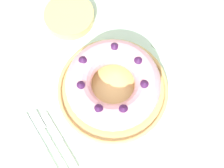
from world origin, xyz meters
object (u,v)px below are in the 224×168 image
(serving_dish, at_px, (112,89))
(fork, at_px, (48,138))
(bundt_cake, at_px, (112,84))
(cake_knife, at_px, (61,144))
(side_bowl, at_px, (69,16))
(serving_knife, at_px, (46,153))
(napkin, at_px, (173,42))

(serving_dish, distance_m, fork, 0.24)
(bundt_cake, distance_m, cake_knife, 0.22)
(bundt_cake, height_order, side_bowl, bundt_cake)
(serving_dish, bearing_deg, serving_knife, -168.78)
(side_bowl, bearing_deg, fork, -129.80)
(bundt_cake, height_order, cake_knife, bundt_cake)
(fork, bearing_deg, cake_knife, -51.37)
(serving_knife, bearing_deg, fork, 49.15)
(bundt_cake, relative_size, serving_knife, 1.17)
(side_bowl, xyz_separation_m, napkin, (0.24, -0.26, -0.01))
(cake_knife, bearing_deg, side_bowl, 50.47)
(serving_knife, bearing_deg, napkin, 5.67)
(bundt_cake, bearing_deg, side_bowl, 85.40)
(serving_dish, xyz_separation_m, cake_knife, (-0.21, -0.05, -0.01))
(side_bowl, relative_size, napkin, 1.37)
(bundt_cake, xyz_separation_m, side_bowl, (0.02, 0.29, -0.04))
(serving_dish, relative_size, side_bowl, 2.03)
(fork, distance_m, napkin, 0.50)
(serving_dish, height_order, bundt_cake, bundt_cake)
(bundt_cake, xyz_separation_m, serving_knife, (-0.26, -0.05, -0.06))
(cake_knife, bearing_deg, serving_knife, 172.37)
(fork, distance_m, side_bowl, 0.40)
(bundt_cake, distance_m, fork, 0.24)
(side_bowl, bearing_deg, cake_knife, -124.06)
(bundt_cake, bearing_deg, serving_dish, -118.65)
(bundt_cake, distance_m, serving_knife, 0.27)
(bundt_cake, height_order, napkin, bundt_cake)
(serving_dish, distance_m, serving_knife, 0.27)
(cake_knife, relative_size, napkin, 1.57)
(serving_knife, bearing_deg, serving_dish, 8.27)
(serving_dish, distance_m, side_bowl, 0.29)
(serving_dish, bearing_deg, cake_knife, -165.66)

